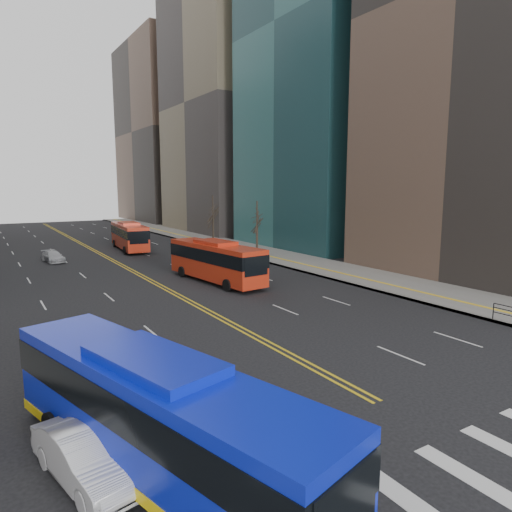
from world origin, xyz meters
TOP-DOWN VIEW (x-y plane):
  - ground at (0.00, 0.00)m, footprint 220.00×220.00m
  - sidewalk_right at (17.50, 45.00)m, footprint 7.00×130.00m
  - crosswalk at (0.00, 0.00)m, footprint 26.70×4.00m
  - centerline at (0.00, 55.00)m, footprint 0.55×100.00m
  - office_towers at (0.12, 68.51)m, footprint 83.00×134.00m
  - street_trees at (-7.18, 34.55)m, footprint 35.20×47.20m
  - blue_bus at (-8.91, 5.17)m, footprint 6.00×12.96m
  - red_bus_near at (4.79, 28.76)m, footprint 3.97×11.86m
  - red_bus_far at (4.18, 53.02)m, footprint 3.71×11.93m
  - car_white at (-10.71, 6.00)m, footprint 2.56×4.79m
  - car_dark_mid at (11.75, 45.97)m, footprint 3.01×4.56m
  - car_silver at (-5.92, 47.74)m, footprint 2.27×4.40m
  - car_dark_far at (7.69, 59.10)m, footprint 3.27×4.56m

SIDE VIEW (x-z plane):
  - ground at x=0.00m, z-range 0.00..0.00m
  - crosswalk at x=0.00m, z-range 0.00..0.01m
  - centerline at x=0.00m, z-range 0.00..0.01m
  - sidewalk_right at x=17.50m, z-range 0.00..0.15m
  - car_dark_far at x=7.69m, z-range 0.00..1.15m
  - car_silver at x=-5.92m, z-range 0.00..1.22m
  - car_dark_mid at x=11.75m, z-range 0.00..1.44m
  - car_white at x=-10.71m, z-range 0.00..1.50m
  - blue_bus at x=-8.91m, z-range 0.09..3.77m
  - red_bus_near at x=4.79m, z-range 0.20..3.88m
  - red_bus_far at x=4.18m, z-range 0.21..3.92m
  - street_trees at x=-7.18m, z-range 1.07..8.67m
  - office_towers at x=0.12m, z-range -5.08..52.92m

